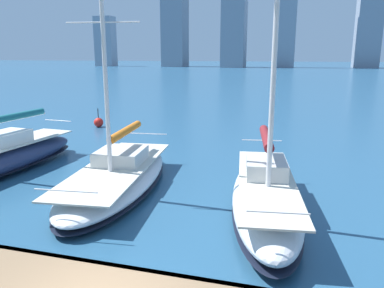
# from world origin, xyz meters

# --- Properties ---
(city_skyline) EXTENTS (169.97, 21.74, 51.25)m
(city_skyline) POSITION_xyz_m (-3.05, -158.72, 19.42)
(city_skyline) COLOR gray
(city_skyline) RESTS_ON ground
(sailboat_maroon) EXTENTS (3.37, 8.48, 10.87)m
(sailboat_maroon) POSITION_xyz_m (-2.68, -6.37, 0.74)
(sailboat_maroon) COLOR white
(sailboat_maroon) RESTS_ON ground
(sailboat_orange) EXTENTS (4.00, 9.25, 9.97)m
(sailboat_orange) POSITION_xyz_m (3.24, -7.32, 0.57)
(sailboat_orange) COLOR white
(sailboat_orange) RESTS_ON ground
(channel_buoy) EXTENTS (0.70, 0.70, 1.40)m
(channel_buoy) POSITION_xyz_m (10.67, -19.04, 0.36)
(channel_buoy) COLOR red
(channel_buoy) RESTS_ON ground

